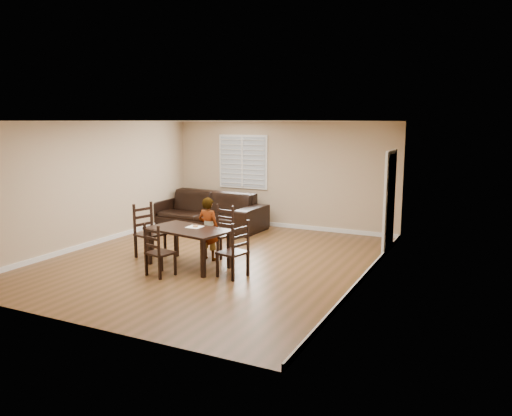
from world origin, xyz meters
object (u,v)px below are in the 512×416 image
at_px(chair_right, 238,252).
at_px(donut, 195,226).
at_px(sofa, 206,210).
at_px(dining_table, 188,233).
at_px(child, 209,229).
at_px(chair_far, 155,253).
at_px(chair_near, 223,233).
at_px(chair_left, 146,232).

bearing_deg(chair_right, donut, -95.79).
height_order(chair_right, sofa, chair_right).
bearing_deg(dining_table, donut, 83.66).
relative_size(dining_table, child, 1.35).
bearing_deg(chair_right, chair_far, -52.66).
relative_size(chair_near, chair_right, 1.02).
xyz_separation_m(chair_right, sofa, (-2.73, 3.39, -0.00)).
height_order(child, donut, child).
relative_size(dining_table, chair_far, 1.77).
bearing_deg(chair_left, chair_near, -47.40).
bearing_deg(child, chair_far, 82.95).
relative_size(chair_far, donut, 9.12).
height_order(chair_near, donut, chair_near).
bearing_deg(child, sofa, -53.54).
height_order(chair_far, child, child).
distance_m(chair_near, chair_right, 1.55).
relative_size(dining_table, donut, 16.17).
distance_m(chair_left, donut, 1.25).
bearing_deg(chair_near, sofa, 138.57).
bearing_deg(chair_left, donut, -79.18).
distance_m(chair_right, child, 1.32).
relative_size(chair_near, chair_far, 1.08).
distance_m(chair_right, sofa, 4.35).
bearing_deg(chair_right, sofa, -127.50).
xyz_separation_m(chair_near, child, (-0.08, -0.43, 0.16)).
relative_size(dining_table, sofa, 0.54).
distance_m(chair_near, donut, 0.87).
xyz_separation_m(donut, sofa, (-1.61, 3.00, -0.30)).
distance_m(chair_far, child, 1.39).
bearing_deg(dining_table, chair_far, -90.46).
bearing_deg(chair_far, chair_right, -142.36).
bearing_deg(chair_left, sofa, 21.29).
xyz_separation_m(dining_table, sofa, (-1.56, 3.17, -0.18)).
xyz_separation_m(chair_far, donut, (0.21, 0.97, 0.32)).
xyz_separation_m(dining_table, chair_right, (1.16, -0.23, -0.18)).
distance_m(chair_near, sofa, 2.80).
xyz_separation_m(chair_near, chair_right, (0.98, -1.20, -0.01)).
relative_size(chair_left, donut, 10.44).
bearing_deg(donut, dining_table, -107.07).
relative_size(chair_left, chair_right, 1.08).
relative_size(chair_left, sofa, 0.35).
bearing_deg(donut, chair_right, -19.52).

